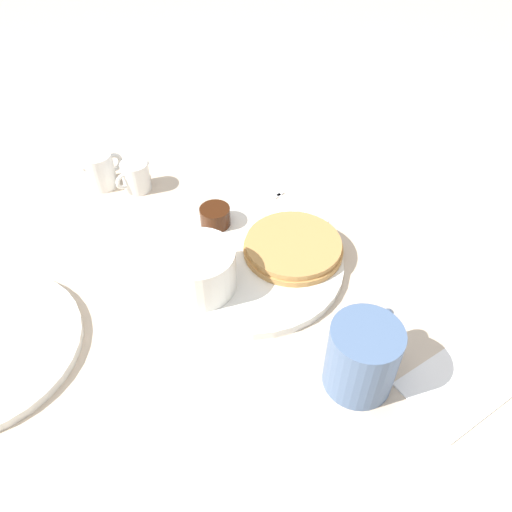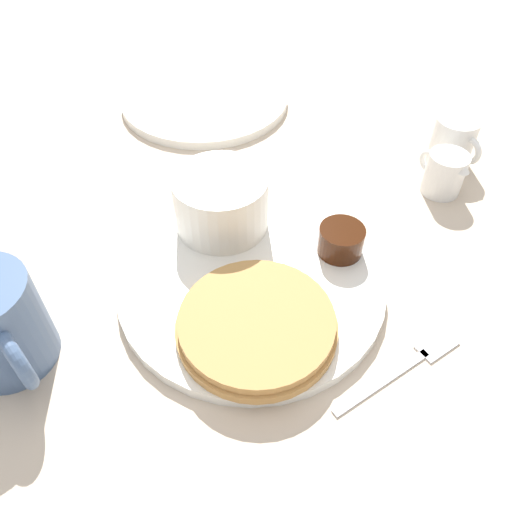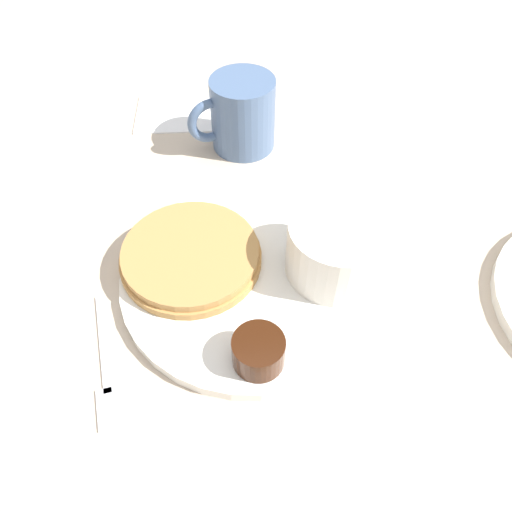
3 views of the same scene
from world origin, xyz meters
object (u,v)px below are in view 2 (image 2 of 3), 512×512
at_px(creamer_pitcher_near, 444,173).
at_px(creamer_pitcher_far, 453,141).
at_px(fork, 411,362).
at_px(plate, 252,282).
at_px(bowl, 221,200).

distance_m(creamer_pitcher_near, creamer_pitcher_far, 0.06).
xyz_separation_m(creamer_pitcher_near, fork, (0.18, -0.17, -0.02)).
bearing_deg(creamer_pitcher_near, plate, -78.60).
distance_m(bowl, creamer_pitcher_near, 0.26).
xyz_separation_m(plate, creamer_pitcher_near, (-0.05, 0.26, 0.02)).
bearing_deg(fork, creamer_pitcher_far, 137.37).
xyz_separation_m(bowl, creamer_pitcher_near, (0.03, 0.26, -0.02)).
height_order(plate, creamer_pitcher_near, creamer_pitcher_near).
height_order(plate, fork, plate).
relative_size(plate, fork, 1.90).
xyz_separation_m(plate, creamer_pitcher_far, (-0.10, 0.30, 0.02)).
height_order(bowl, fork, bowl).
bearing_deg(creamer_pitcher_near, fork, -41.96).
bearing_deg(plate, fork, 35.01).
height_order(creamer_pitcher_near, creamer_pitcher_far, creamer_pitcher_far).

